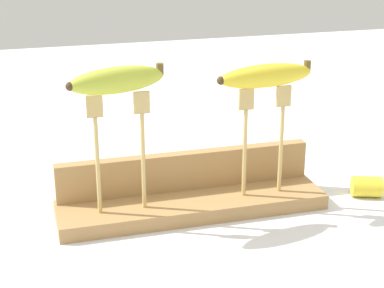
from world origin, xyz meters
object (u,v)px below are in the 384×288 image
(banana_raised_left, at_px, (117,80))
(wire_coil, at_px, (262,172))
(fork_stand_right, at_px, (264,131))
(banana_raised_right, at_px, (266,76))
(banana_chunk_far, at_px, (367,187))
(fork_stand_left, at_px, (120,142))
(banana_chunk_near, at_px, (168,167))

(banana_raised_left, bearing_deg, wire_coil, 24.19)
(fork_stand_right, height_order, wire_coil, fork_stand_right)
(banana_raised_right, bearing_deg, wire_coil, 67.19)
(banana_raised_right, xyz_separation_m, banana_chunk_far, (0.20, -0.01, -0.22))
(fork_stand_left, xyz_separation_m, wire_coil, (0.30, 0.14, -0.14))
(fork_stand_right, xyz_separation_m, wire_coil, (0.06, 0.14, -0.14))
(fork_stand_right, xyz_separation_m, banana_chunk_near, (-0.13, 0.18, -0.12))
(banana_raised_left, height_order, banana_chunk_far, banana_raised_left)
(fork_stand_right, distance_m, banana_raised_left, 0.27)
(banana_raised_left, bearing_deg, banana_chunk_far, -1.76)
(banana_raised_left, xyz_separation_m, banana_raised_right, (0.25, 0.00, -0.01))
(fork_stand_left, relative_size, banana_raised_right, 1.14)
(wire_coil, bearing_deg, banana_chunk_far, -46.07)
(fork_stand_right, xyz_separation_m, banana_raised_left, (-0.25, -0.00, 0.11))
(fork_stand_left, bearing_deg, banana_chunk_far, -1.77)
(wire_coil, bearing_deg, banana_raised_right, -112.81)
(fork_stand_left, relative_size, banana_chunk_near, 3.75)
(banana_raised_right, height_order, banana_chunk_near, banana_raised_right)
(banana_chunk_far, bearing_deg, fork_stand_right, 176.09)
(banana_chunk_near, distance_m, wire_coil, 0.19)
(fork_stand_right, distance_m, banana_chunk_far, 0.24)
(banana_raised_left, height_order, wire_coil, banana_raised_left)
(fork_stand_left, distance_m, banana_chunk_near, 0.25)
(banana_raised_left, xyz_separation_m, banana_chunk_far, (0.45, -0.01, -0.23))
(banana_chunk_far, relative_size, wire_coil, 0.92)
(banana_chunk_far, bearing_deg, wire_coil, 133.93)
(fork_stand_right, height_order, banana_raised_right, banana_raised_right)
(banana_raised_left, distance_m, banana_raised_right, 0.25)
(banana_raised_left, distance_m, banana_chunk_near, 0.31)
(banana_raised_left, relative_size, wire_coil, 2.36)
(fork_stand_left, height_order, wire_coil, fork_stand_left)
(fork_stand_right, xyz_separation_m, banana_raised_right, (-0.00, -0.00, 0.10))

